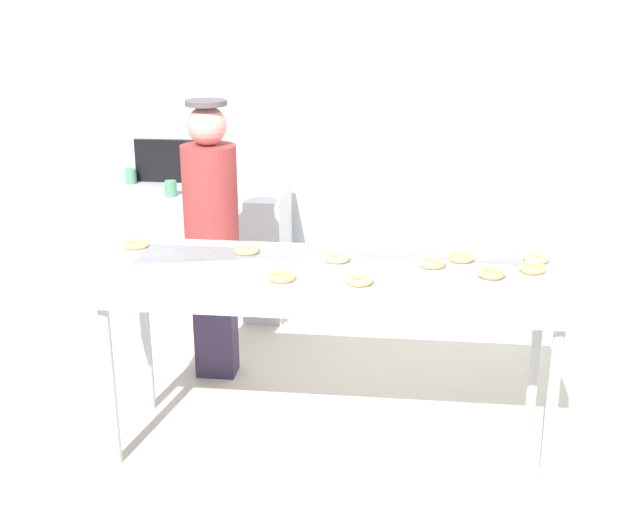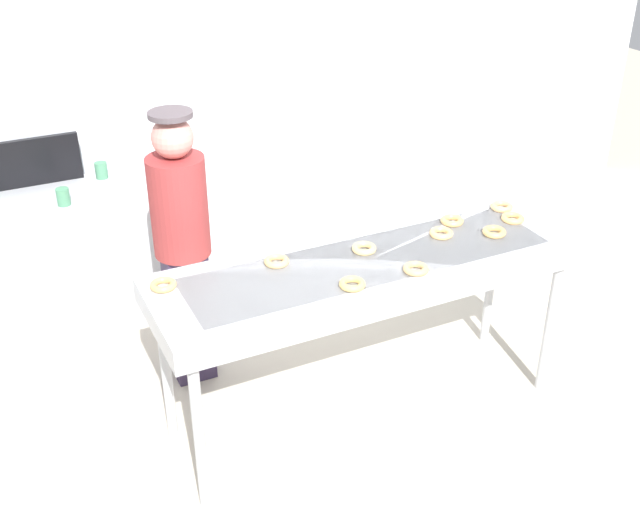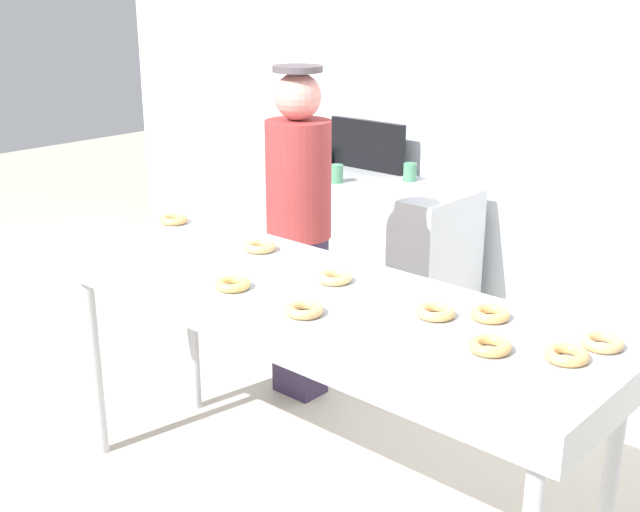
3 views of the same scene
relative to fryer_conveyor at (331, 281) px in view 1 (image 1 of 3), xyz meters
The scene contains 19 objects.
ground_plane 0.93m from the fryer_conveyor, ahead, with size 16.00×16.00×0.00m, color beige.
back_wall 2.35m from the fryer_conveyor, 90.00° to the left, with size 8.00×0.12×3.11m, color silver.
fryer_conveyor is the anchor object (origin of this frame).
glazed_donut_0 0.31m from the fryer_conveyor, 135.53° to the right, with size 0.13×0.13×0.03m, color #E8B862.
glazed_donut_1 0.14m from the fryer_conveyor, 76.96° to the left, with size 0.13×0.13×0.03m, color #DEB86F.
glazed_donut_2 0.50m from the fryer_conveyor, 159.33° to the left, with size 0.13×0.13×0.03m, color #DEAE6B.
glazed_donut_3 1.04m from the fryer_conveyor, 11.33° to the left, with size 0.13×0.13×0.03m, color #E1AD6F.
glazed_donut_4 0.78m from the fryer_conveyor, ahead, with size 0.13×0.13×0.03m, color #E1AA5E.
glazed_donut_5 0.67m from the fryer_conveyor, 15.17° to the left, with size 0.13×0.13×0.03m, color #ECAF60.
glazed_donut_6 0.51m from the fryer_conveyor, ahead, with size 0.13×0.13×0.03m, color #E8B269.
glazed_donut_7 1.08m from the fryer_conveyor, 169.59° to the left, with size 0.13×0.13×0.03m, color #E7B465.
glazed_donut_8 0.28m from the fryer_conveyor, 54.28° to the right, with size 0.13×0.13×0.03m, color #DEAE6A.
glazed_donut_9 0.98m from the fryer_conveyor, ahead, with size 0.13×0.13×0.03m, color #EFB264.
worker_baker 1.10m from the fryer_conveyor, 135.89° to the left, with size 0.32×0.32×1.71m.
prep_counter 2.34m from the fryer_conveyor, 127.43° to the left, with size 1.76×0.59×0.91m, color #B7BABF.
paper_cup_0 2.10m from the fryer_conveyor, 128.26° to the left, with size 0.08×0.08×0.11m, color #4C8C66.
paper_cup_1 2.22m from the fryer_conveyor, 116.46° to the left, with size 0.08×0.08×0.11m, color #4C8C66.
paper_cup_2 2.62m from the fryer_conveyor, 130.67° to the left, with size 0.08×0.08×0.11m, color #4C8C66.
menu_display 2.49m from the fryer_conveyor, 124.01° to the left, with size 0.59×0.04×0.32m, color black.
Camera 1 is at (0.37, -3.73, 2.34)m, focal length 45.43 mm.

